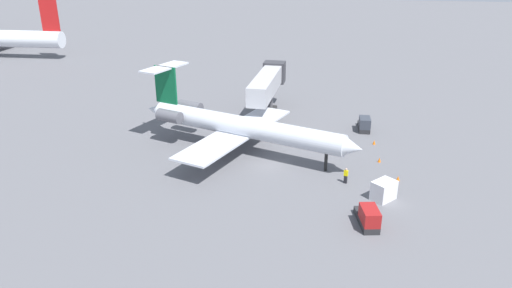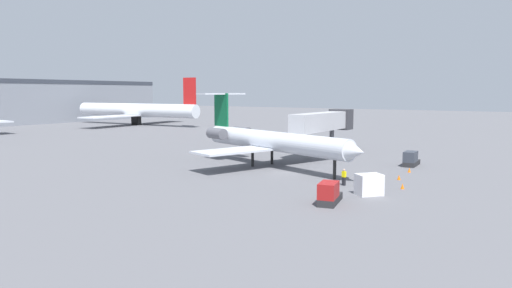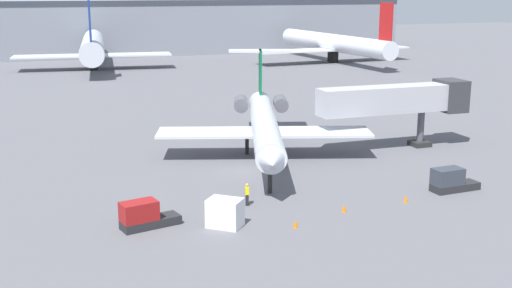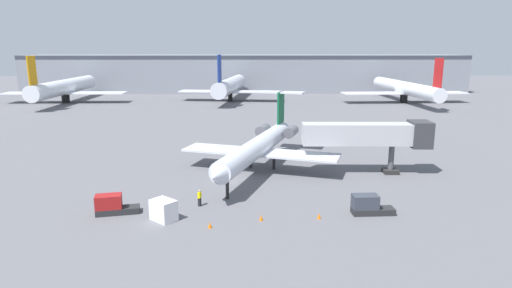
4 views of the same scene
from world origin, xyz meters
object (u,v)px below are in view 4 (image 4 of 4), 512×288
(jet_bridge, at_px, (374,135))
(baggage_tug_trailing, at_px, (369,206))
(traffic_cone_mid, at_px, (261,218))
(baggage_tug_lead, at_px, (113,205))
(traffic_cone_near, at_px, (319,216))
(cargo_container_uld, at_px, (164,210))
(parked_airliner_centre, at_px, (405,88))
(parked_airliner_west_mid, at_px, (230,86))
(traffic_cone_far, at_px, (210,225))
(ground_crew_marshaller, at_px, (200,198))
(parked_airliner_west_end, at_px, (64,87))
(regional_jet, at_px, (260,145))

(jet_bridge, distance_m, baggage_tug_trailing, 14.93)
(jet_bridge, height_order, traffic_cone_mid, jet_bridge)
(baggage_tug_lead, xyz_separation_m, traffic_cone_near, (19.41, -1.53, -0.56))
(cargo_container_uld, distance_m, parked_airliner_centre, 101.09)
(cargo_container_uld, xyz_separation_m, parked_airliner_west_mid, (2.15, 91.42, 3.52))
(traffic_cone_far, bearing_deg, traffic_cone_near, 11.13)
(ground_crew_marshaller, xyz_separation_m, traffic_cone_far, (1.50, -5.43, -0.58))
(baggage_tug_lead, distance_m, baggage_tug_trailing, 24.27)
(jet_bridge, relative_size, parked_airliner_centre, 0.37)
(baggage_tug_trailing, height_order, traffic_cone_far, baggage_tug_trailing)
(baggage_tug_lead, relative_size, parked_airliner_west_mid, 0.12)
(cargo_container_uld, bearing_deg, parked_airliner_centre, 58.76)
(parked_airliner_west_mid, bearing_deg, parked_airliner_centre, -5.72)
(ground_crew_marshaller, relative_size, traffic_cone_far, 3.07)
(ground_crew_marshaller, relative_size, baggage_tug_lead, 0.40)
(jet_bridge, xyz_separation_m, ground_crew_marshaller, (-20.45, -11.35, -4.07))
(parked_airliner_west_end, bearing_deg, cargo_container_uld, -62.81)
(regional_jet, bearing_deg, baggage_tug_lead, -133.96)
(cargo_container_uld, relative_size, parked_airliner_centre, 0.06)
(regional_jet, height_order, parked_airliner_west_end, parked_airliner_west_end)
(jet_bridge, bearing_deg, regional_jet, 173.64)
(baggage_tug_lead, bearing_deg, ground_crew_marshaller, 13.70)
(jet_bridge, distance_m, cargo_container_uld, 27.99)
(traffic_cone_mid, distance_m, parked_airliner_west_end, 103.34)
(jet_bridge, height_order, traffic_cone_far, jet_bridge)
(ground_crew_marshaller, xyz_separation_m, baggage_tug_lead, (-8.01, -1.95, -0.02))
(cargo_container_uld, distance_m, traffic_cone_mid, 8.93)
(regional_jet, xyz_separation_m, baggage_tug_lead, (-14.34, -14.87, -2.54))
(regional_jet, xyz_separation_m, baggage_tug_trailing, (9.92, -15.31, -2.54))
(baggage_tug_trailing, bearing_deg, regional_jet, 122.95)
(traffic_cone_near, bearing_deg, parked_airliner_west_end, 124.11)
(cargo_container_uld, bearing_deg, ground_crew_marshaller, 51.44)
(jet_bridge, distance_m, baggage_tug_lead, 31.68)
(regional_jet, bearing_deg, parked_airliner_west_mid, 95.38)
(cargo_container_uld, relative_size, parked_airliner_west_end, 0.07)
(regional_jet, relative_size, cargo_container_uld, 10.14)
(regional_jet, xyz_separation_m, parked_airliner_centre, (43.20, 69.87, 0.76))
(baggage_tug_lead, relative_size, cargo_container_uld, 1.53)
(jet_bridge, bearing_deg, parked_airliner_west_end, 133.21)
(ground_crew_marshaller, distance_m, parked_airliner_west_end, 96.98)
(baggage_tug_trailing, bearing_deg, traffic_cone_mid, -172.13)
(traffic_cone_far, bearing_deg, jet_bridge, 41.52)
(ground_crew_marshaller, xyz_separation_m, parked_airliner_centre, (49.53, 82.79, 3.28))
(regional_jet, bearing_deg, baggage_tug_trailing, -57.05)
(regional_jet, distance_m, cargo_container_uld, 19.07)
(baggage_tug_trailing, height_order, traffic_cone_near, baggage_tug_trailing)
(traffic_cone_far, bearing_deg, regional_jet, 75.25)
(traffic_cone_near, bearing_deg, regional_jet, 107.18)
(ground_crew_marshaller, bearing_deg, jet_bridge, 29.02)
(regional_jet, bearing_deg, parked_airliner_west_end, 127.30)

